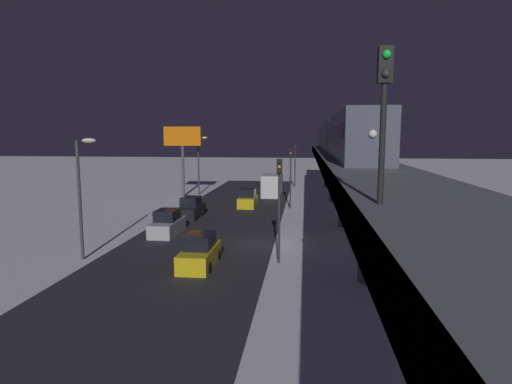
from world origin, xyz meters
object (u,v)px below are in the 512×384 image
object	(u,v)px
box_truck	(272,185)
subway_train	(336,135)
sedan_black	(191,209)
traffic_light_near	(279,196)
traffic_light_mid	(291,170)
rail_signal	(384,98)
sedan_yellow	(248,199)
traffic_light_far	(295,159)
sedan_silver	(167,224)
commercial_billboard	(182,143)
taxi_cab	(200,253)

from	to	relation	value
box_truck	subway_train	bearing A→B (deg)	151.38
sedan_black	box_truck	bearing A→B (deg)	-112.11
traffic_light_near	traffic_light_mid	world-z (taller)	same
subway_train	rail_signal	world-z (taller)	rail_signal
sedan_yellow	traffic_light_far	xyz separation A→B (m)	(-4.70, -18.98, 3.40)
sedan_black	traffic_light_far	bearing A→B (deg)	-109.85
sedan_silver	box_truck	bearing A→B (deg)	-105.76
traffic_light_far	traffic_light_near	bearing A→B (deg)	90.00
sedan_silver	commercial_billboard	distance (m)	22.31
subway_train	box_truck	xyz separation A→B (m)	(7.83, -4.27, -6.45)
box_truck	traffic_light_far	world-z (taller)	traffic_light_far
sedan_yellow	sedan_silver	size ratio (longest dim) A/B	0.93
sedan_yellow	commercial_billboard	distance (m)	13.15
subway_train	box_truck	size ratio (longest dim) A/B	7.50
sedan_yellow	sedan_silver	xyz separation A→B (m)	(4.60, 13.92, 0.00)
taxi_cab	traffic_light_far	xyz separation A→B (m)	(-4.70, -40.77, 3.41)
sedan_black	traffic_light_mid	size ratio (longest dim) A/B	0.73
sedan_black	traffic_light_near	size ratio (longest dim) A/B	0.73
sedan_yellow	taxi_cab	bearing A→B (deg)	-90.00
traffic_light_near	commercial_billboard	distance (m)	31.16
box_truck	traffic_light_near	bearing A→B (deg)	95.12
sedan_black	traffic_light_near	xyz separation A→B (m)	(-9.30, 13.89, 3.41)
traffic_light_far	commercial_billboard	world-z (taller)	commercial_billboard
sedan_silver	traffic_light_near	size ratio (longest dim) A/B	0.69
commercial_billboard	traffic_light_far	bearing A→B (deg)	-139.57
box_truck	taxi_cab	size ratio (longest dim) A/B	1.68
sedan_yellow	traffic_light_far	bearing A→B (deg)	76.09
box_truck	commercial_billboard	bearing A→B (deg)	12.15
sedan_silver	traffic_light_mid	size ratio (longest dim) A/B	0.69
subway_train	sedan_black	xyz separation A→B (m)	(14.43, 11.97, -7.02)
sedan_yellow	traffic_light_near	world-z (taller)	traffic_light_near
sedan_yellow	box_truck	xyz separation A→B (m)	(-2.00, -9.47, 0.55)
rail_signal	sedan_yellow	size ratio (longest dim) A/B	0.97
box_truck	traffic_light_mid	size ratio (longest dim) A/B	1.16
subway_train	box_truck	bearing A→B (deg)	-28.62
subway_train	sedan_black	world-z (taller)	subway_train
sedan_yellow	traffic_light_near	size ratio (longest dim) A/B	0.65
subway_train	sedan_yellow	bearing A→B (deg)	27.88
sedan_black	traffic_light_near	bearing A→B (deg)	123.80
sedan_yellow	traffic_light_far	distance (m)	19.85
taxi_cab	traffic_light_mid	bearing A→B (deg)	-102.65
subway_train	sedan_silver	xyz separation A→B (m)	(14.43, 19.12, -7.00)
sedan_black	sedan_yellow	distance (m)	8.19
traffic_light_far	commercial_billboard	xyz separation A→B (m)	(14.03, 11.95, 2.63)
sedan_black	subway_train	bearing A→B (deg)	-140.32
traffic_light_mid	box_truck	bearing A→B (deg)	-75.32
sedan_silver	commercial_billboard	bearing A→B (deg)	-77.28
box_truck	traffic_light_far	size ratio (longest dim) A/B	1.16
sedan_black	traffic_light_far	world-z (taller)	traffic_light_far
commercial_billboard	box_truck	bearing A→B (deg)	-167.85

